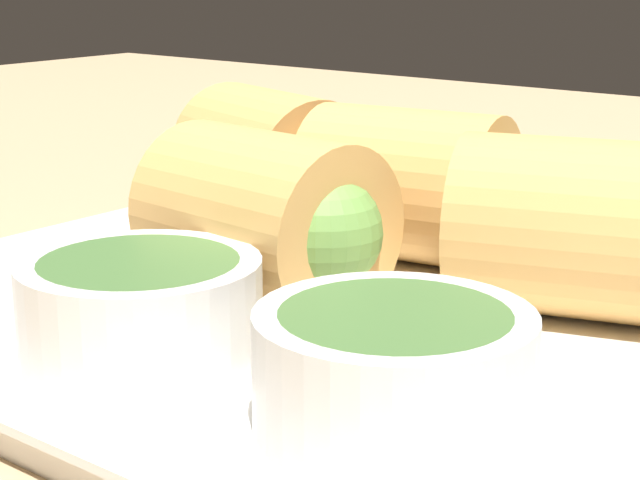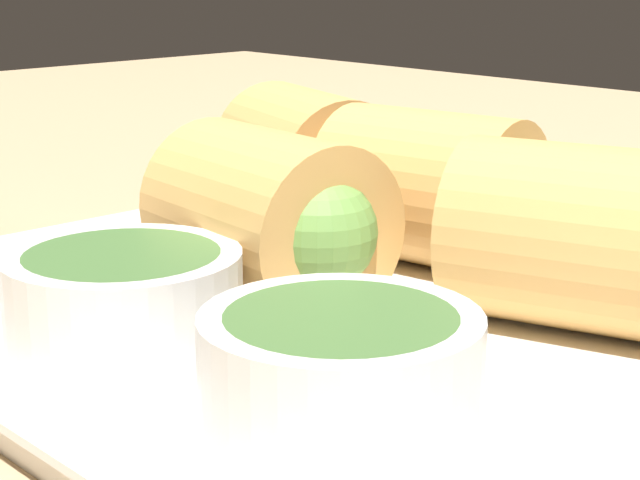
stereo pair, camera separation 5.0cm
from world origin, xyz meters
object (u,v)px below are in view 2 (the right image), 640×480
(dipping_bowl_near, at_px, (124,298))
(spoon, at_px, (485,222))
(serving_plate, at_px, (320,326))
(dipping_bowl_far, at_px, (341,369))

(dipping_bowl_near, xyz_separation_m, spoon, (0.05, -0.25, -0.03))
(serving_plate, relative_size, dipping_bowl_far, 4.52)
(dipping_bowl_near, distance_m, spoon, 0.25)
(serving_plate, height_order, spoon, serving_plate)
(dipping_bowl_near, bearing_deg, serving_plate, -98.83)
(dipping_bowl_near, relative_size, spoon, 0.37)
(serving_plate, xyz_separation_m, dipping_bowl_far, (-0.08, 0.07, 0.02))
(dipping_bowl_far, height_order, spoon, dipping_bowl_far)
(serving_plate, relative_size, dipping_bowl_near, 4.52)
(serving_plate, height_order, dipping_bowl_far, dipping_bowl_far)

